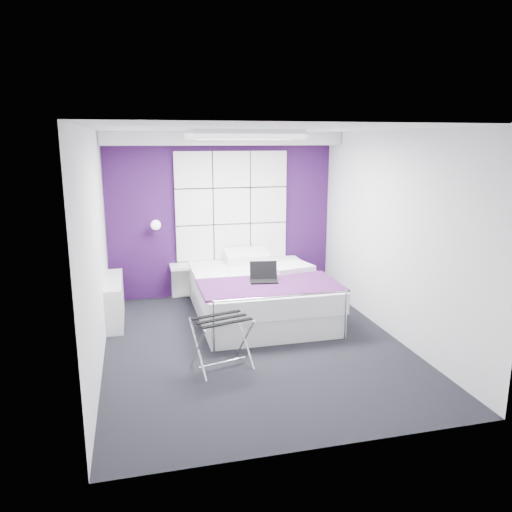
{
  "coord_description": "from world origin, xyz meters",
  "views": [
    {
      "loc": [
        -1.37,
        -5.6,
        2.47
      ],
      "look_at": [
        0.1,
        0.35,
        1.05
      ],
      "focal_mm": 35.0,
      "sensor_mm": 36.0,
      "label": 1
    }
  ],
  "objects": [
    {
      "name": "floor",
      "position": [
        0.0,
        0.0,
        0.0
      ],
      "size": [
        4.4,
        4.4,
        0.0
      ],
      "primitive_type": "plane",
      "color": "black",
      "rests_on": "ground"
    },
    {
      "name": "ceiling",
      "position": [
        0.0,
        0.0,
        2.6
      ],
      "size": [
        4.4,
        4.4,
        0.0
      ],
      "primitive_type": "plane",
      "rotation": [
        3.14,
        0.0,
        0.0
      ],
      "color": "white",
      "rests_on": "wall_back"
    },
    {
      "name": "wall_back",
      "position": [
        0.0,
        2.2,
        1.3
      ],
      "size": [
        3.6,
        0.0,
        3.6
      ],
      "primitive_type": "plane",
      "rotation": [
        1.57,
        0.0,
        0.0
      ],
      "color": "white",
      "rests_on": "floor"
    },
    {
      "name": "wall_left",
      "position": [
        -1.8,
        0.0,
        1.3
      ],
      "size": [
        0.0,
        4.4,
        4.4
      ],
      "primitive_type": "plane",
      "rotation": [
        1.57,
        0.0,
        1.57
      ],
      "color": "white",
      "rests_on": "floor"
    },
    {
      "name": "wall_right",
      "position": [
        1.8,
        0.0,
        1.3
      ],
      "size": [
        0.0,
        4.4,
        4.4
      ],
      "primitive_type": "plane",
      "rotation": [
        1.57,
        0.0,
        -1.57
      ],
      "color": "white",
      "rests_on": "floor"
    },
    {
      "name": "accent_wall",
      "position": [
        0.0,
        2.19,
        1.3
      ],
      "size": [
        3.58,
        0.02,
        2.58
      ],
      "primitive_type": "cube",
      "color": "#320F43",
      "rests_on": "wall_back"
    },
    {
      "name": "soffit",
      "position": [
        0.0,
        1.95,
        2.5
      ],
      "size": [
        3.58,
        0.5,
        0.2
      ],
      "primitive_type": "cube",
      "color": "silver",
      "rests_on": "wall_back"
    },
    {
      "name": "headboard",
      "position": [
        0.15,
        2.14,
        1.17
      ],
      "size": [
        1.8,
        0.08,
        2.3
      ],
      "primitive_type": null,
      "color": "white",
      "rests_on": "wall_back"
    },
    {
      "name": "skylight",
      "position": [
        0.0,
        0.6,
        2.55
      ],
      "size": [
        1.36,
        0.86,
        0.12
      ],
      "primitive_type": null,
      "color": "white",
      "rests_on": "ceiling"
    },
    {
      "name": "wall_lamp",
      "position": [
        -1.05,
        2.06,
        1.22
      ],
      "size": [
        0.15,
        0.15,
        0.15
      ],
      "primitive_type": "sphere",
      "color": "white",
      "rests_on": "wall_back"
    },
    {
      "name": "radiator",
      "position": [
        -1.69,
        1.3,
        0.3
      ],
      "size": [
        0.22,
        1.2,
        0.6
      ],
      "primitive_type": "cube",
      "color": "silver",
      "rests_on": "floor"
    },
    {
      "name": "bed",
      "position": [
        0.32,
        1.03,
        0.33
      ],
      "size": [
        1.84,
        2.23,
        0.78
      ],
      "color": "silver",
      "rests_on": "floor"
    },
    {
      "name": "nightstand",
      "position": [
        -0.64,
        2.02,
        0.54
      ],
      "size": [
        0.45,
        0.35,
        0.05
      ],
      "primitive_type": "cube",
      "color": "silver",
      "rests_on": "wall_back"
    },
    {
      "name": "luggage_rack",
      "position": [
        -0.5,
        -0.53,
        0.29
      ],
      "size": [
        0.59,
        0.43,
        0.58
      ],
      "rotation": [
        0.0,
        0.0,
        0.26
      ],
      "color": "silver",
      "rests_on": "floor"
    },
    {
      "name": "laptop",
      "position": [
        0.27,
        0.64,
        0.69
      ],
      "size": [
        0.37,
        0.26,
        0.26
      ],
      "rotation": [
        0.0,
        0.0,
        -0.16
      ],
      "color": "black",
      "rests_on": "bed"
    }
  ]
}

